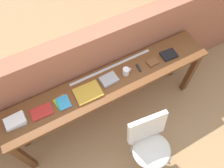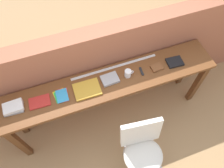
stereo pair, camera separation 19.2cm
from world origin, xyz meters
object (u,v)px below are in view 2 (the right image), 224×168
at_px(mug, 128,73).
at_px(leather_journal_brown, 157,67).
at_px(book_stack_leftmost, 13,108).
at_px(chair_white_moulded, 142,148).
at_px(book_open_centre, 87,89).
at_px(magazine_cycling, 40,102).
at_px(book_repair_rightmost, 175,62).
at_px(pamphlet_pile_colourful, 61,96).
at_px(multitool_folded, 141,71).

height_order(mug, leather_journal_brown, mug).
height_order(book_stack_leftmost, leather_journal_brown, book_stack_leftmost).
bearing_deg(chair_white_moulded, mug, 81.99).
xyz_separation_m(book_stack_leftmost, leather_journal_brown, (1.61, -0.03, -0.02)).
distance_m(book_stack_leftmost, book_open_centre, 0.77).
bearing_deg(leather_journal_brown, magazine_cycling, 175.63).
bearing_deg(book_repair_rightmost, leather_journal_brown, -176.12).
xyz_separation_m(book_open_centre, leather_journal_brown, (0.84, 0.01, 0.00)).
distance_m(chair_white_moulded, book_repair_rightmost, 1.06).
distance_m(magazine_cycling, book_open_centre, 0.51).
bearing_deg(book_stack_leftmost, pamphlet_pile_colourful, -2.00).
relative_size(magazine_cycling, mug, 1.99).
bearing_deg(magazine_cycling, pamphlet_pile_colourful, 1.57).
bearing_deg(book_repair_rightmost, book_stack_leftmost, -176.59).
distance_m(pamphlet_pile_colourful, book_open_centre, 0.28).
bearing_deg(pamphlet_pile_colourful, book_repair_rightmost, -0.82).
relative_size(chair_white_moulded, pamphlet_pile_colourful, 4.85).
bearing_deg(multitool_folded, magazine_cycling, 179.59).
xyz_separation_m(chair_white_moulded, pamphlet_pile_colourful, (-0.67, 0.73, 0.36)).
height_order(multitool_folded, leather_journal_brown, leather_journal_brown).
bearing_deg(pamphlet_pile_colourful, chair_white_moulded, -47.66).
relative_size(pamphlet_pile_colourful, leather_journal_brown, 1.41).
xyz_separation_m(chair_white_moulded, book_open_centre, (-0.39, 0.71, 0.36)).
height_order(magazine_cycling, book_open_centre, book_open_centre).
xyz_separation_m(book_stack_leftmost, mug, (1.26, -0.02, 0.01)).
distance_m(pamphlet_pile_colourful, mug, 0.77).
distance_m(book_stack_leftmost, book_repair_rightmost, 1.85).
bearing_deg(magazine_cycling, mug, 2.13).
bearing_deg(book_open_centre, mug, 3.94).
bearing_deg(book_open_centre, book_repair_rightmost, 1.54).
xyz_separation_m(book_stack_leftmost, multitool_folded, (1.43, -0.02, -0.02)).
bearing_deg(multitool_folded, book_open_centre, -178.52).
distance_m(book_open_centre, mug, 0.49).
relative_size(pamphlet_pile_colourful, multitool_folded, 1.67).
distance_m(multitool_folded, leather_journal_brown, 0.19).
distance_m(leather_journal_brown, book_repair_rightmost, 0.23).
bearing_deg(mug, pamphlet_pile_colourful, 179.97).
xyz_separation_m(book_stack_leftmost, pamphlet_pile_colourful, (0.49, -0.02, -0.03)).
relative_size(chair_white_moulded, mug, 8.10).
height_order(chair_white_moulded, book_repair_rightmost, book_repair_rightmost).
bearing_deg(mug, book_repair_rightmost, -1.86).
height_order(chair_white_moulded, pamphlet_pile_colourful, same).
xyz_separation_m(pamphlet_pile_colourful, mug, (0.77, -0.00, 0.04)).
distance_m(book_stack_leftmost, multitool_folded, 1.43).
xyz_separation_m(book_open_centre, book_repair_rightmost, (1.07, 0.00, 0.00)).
xyz_separation_m(chair_white_moulded, book_repair_rightmost, (0.69, 0.71, 0.37)).
relative_size(chair_white_moulded, multitool_folded, 8.10).
relative_size(mug, multitool_folded, 1.00).
distance_m(pamphlet_pile_colourful, leather_journal_brown, 1.12).
bearing_deg(multitool_folded, leather_journal_brown, -3.52).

